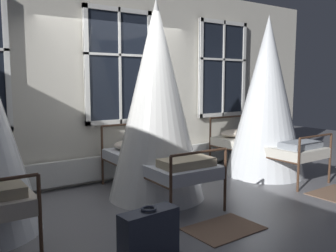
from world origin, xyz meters
TOP-DOWN VIEW (x-y plane):
  - ground at (0.00, 0.00)m, footprint 16.83×16.83m
  - back_wall_with_windows at (0.00, 1.22)m, footprint 8.88×0.10m
  - window_bank at (0.00, 1.10)m, footprint 5.55×0.10m
  - cot_second at (0.01, 0.05)m, footprint 1.32×1.96m
  - cot_third at (2.19, 0.03)m, footprint 1.32×1.95m
  - rug_second at (0.00, -1.31)m, footprint 0.82×0.59m
  - suitcase_dark at (-1.00, -1.40)m, footprint 0.58×0.26m

SIDE VIEW (x-z plane):
  - ground at x=0.00m, z-range 0.00..0.00m
  - rug_second at x=0.00m, z-range 0.00..0.01m
  - suitcase_dark at x=-1.00m, z-range -0.01..0.46m
  - window_bank at x=0.00m, z-range -0.26..2.40m
  - cot_third at x=2.19m, z-range -0.05..2.62m
  - cot_second at x=0.01m, z-range -0.05..2.63m
  - back_wall_with_windows at x=0.00m, z-range 0.00..3.16m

